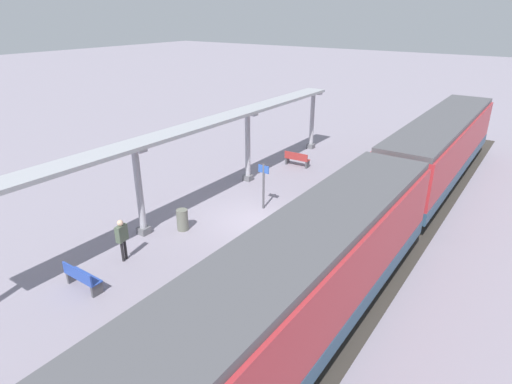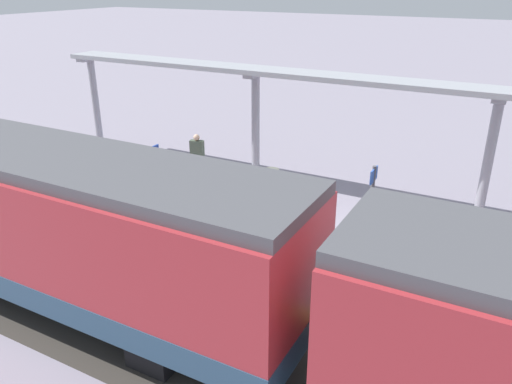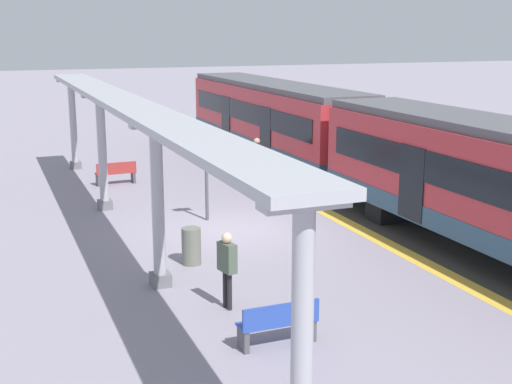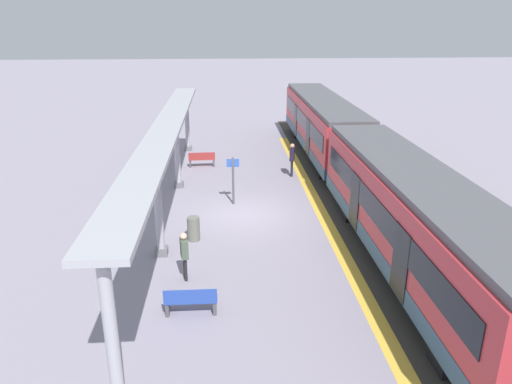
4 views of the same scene
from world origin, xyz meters
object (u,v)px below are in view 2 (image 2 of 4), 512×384
(train_far_carriage, at_px, (9,209))
(canopy_pillar_second, at_px, (488,161))
(trash_bin, at_px, (272,183))
(platform_info_sign, at_px, (372,197))
(canopy_pillar_third, at_px, (256,127))
(bench_near_end, at_px, (148,161))
(passenger_by_the_benches, at_px, (197,151))
(canopy_pillar_fourth, at_px, (96,104))

(train_far_carriage, bearing_deg, canopy_pillar_second, -47.66)
(trash_bin, bearing_deg, platform_info_sign, -113.26)
(canopy_pillar_third, bearing_deg, train_far_carriage, 167.84)
(canopy_pillar_second, distance_m, bench_near_end, 11.33)
(canopy_pillar_third, height_order, bench_near_end, canopy_pillar_third)
(passenger_by_the_benches, bearing_deg, canopy_pillar_fourth, 80.03)
(canopy_pillar_second, height_order, trash_bin, canopy_pillar_second)
(canopy_pillar_second, relative_size, canopy_pillar_third, 1.00)
(canopy_pillar_fourth, relative_size, trash_bin, 4.04)
(canopy_pillar_third, distance_m, passenger_by_the_benches, 2.22)
(train_far_carriage, xyz_separation_m, trash_bin, (7.29, -2.99, -1.37))
(bench_near_end, height_order, trash_bin, trash_bin)
(canopy_pillar_third, bearing_deg, bench_near_end, 108.82)
(train_far_carriage, relative_size, canopy_pillar_second, 3.85)
(trash_bin, xyz_separation_m, passenger_by_the_benches, (0.10, 2.98, 0.57))
(canopy_pillar_second, xyz_separation_m, trash_bin, (-1.09, 6.21, -1.44))
(canopy_pillar_second, distance_m, canopy_pillar_fourth, 14.80)
(canopy_pillar_second, height_order, passenger_by_the_benches, canopy_pillar_second)
(trash_bin, bearing_deg, bench_near_end, 92.27)
(passenger_by_the_benches, bearing_deg, trash_bin, -91.99)
(canopy_pillar_fourth, bearing_deg, train_far_carriage, -146.24)
(bench_near_end, relative_size, platform_info_sign, 0.68)
(canopy_pillar_third, bearing_deg, canopy_pillar_second, -90.00)
(train_far_carriage, distance_m, bench_near_end, 7.49)
(trash_bin, bearing_deg, passenger_by_the_benches, 88.01)
(canopy_pillar_third, height_order, platform_info_sign, canopy_pillar_third)
(canopy_pillar_third, relative_size, bench_near_end, 2.50)
(canopy_pillar_fourth, relative_size, platform_info_sign, 1.71)
(canopy_pillar_third, relative_size, trash_bin, 4.04)
(trash_bin, distance_m, passenger_by_the_benches, 3.03)
(canopy_pillar_second, bearing_deg, trash_bin, 99.97)
(canopy_pillar_fourth, bearing_deg, bench_near_end, -109.51)
(canopy_pillar_third, relative_size, passenger_by_the_benches, 2.27)
(canopy_pillar_second, distance_m, passenger_by_the_benches, 9.28)
(canopy_pillar_third, xyz_separation_m, passenger_by_the_benches, (-0.99, 1.79, -0.87))
(platform_info_sign, bearing_deg, canopy_pillar_fourth, 77.68)
(canopy_pillar_second, bearing_deg, passenger_by_the_benches, 96.13)
(platform_info_sign, bearing_deg, canopy_pillar_third, 61.26)
(train_far_carriage, relative_size, bench_near_end, 9.64)
(canopy_pillar_fourth, bearing_deg, passenger_by_the_benches, -99.97)
(train_far_carriage, height_order, canopy_pillar_second, canopy_pillar_second)
(canopy_pillar_third, bearing_deg, trash_bin, -132.64)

